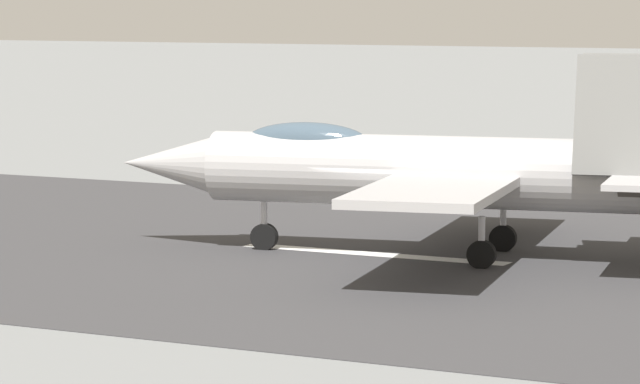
# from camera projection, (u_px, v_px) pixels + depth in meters

# --- Properties ---
(ground_plane) EXTENTS (400.00, 400.00, 0.00)m
(ground_plane) POSITION_uv_depth(u_px,v_px,m) (368.00, 254.00, 47.66)
(ground_plane) COLOR slate
(runway_strip) EXTENTS (240.00, 26.00, 0.02)m
(runway_strip) POSITION_uv_depth(u_px,v_px,m) (369.00, 254.00, 47.65)
(runway_strip) COLOR #363537
(runway_strip) RESTS_ON ground
(fighter_jet) EXTENTS (17.21, 15.00, 5.66)m
(fighter_jet) POSITION_uv_depth(u_px,v_px,m) (427.00, 169.00, 46.90)
(fighter_jet) COLOR #A6A4A5
(fighter_jet) RESTS_ON ground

